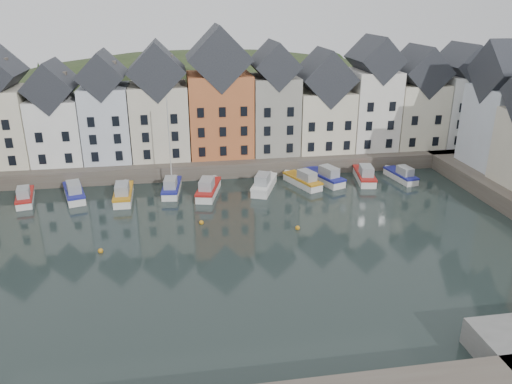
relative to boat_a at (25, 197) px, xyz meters
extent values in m
plane|color=black|center=(24.53, -17.61, -0.67)|extent=(260.00, 260.00, 0.00)
cube|color=#4D443B|center=(24.53, 12.39, 0.33)|extent=(90.00, 16.00, 2.00)
ellipsoid|color=#243219|center=(24.53, 38.39, -18.67)|extent=(153.60, 70.40, 64.00)
sphere|color=black|center=(10.59, 33.32, 8.03)|extent=(5.77, 5.77, 5.77)
sphere|color=black|center=(49.39, 43.14, 7.44)|extent=(5.27, 5.27, 5.27)
sphere|color=black|center=(56.35, 36.59, 7.21)|extent=(5.07, 5.07, 5.07)
sphere|color=black|center=(38.81, 37.58, 7.14)|extent=(5.01, 5.01, 5.01)
sphere|color=black|center=(-13.14, 39.00, 5.90)|extent=(3.94, 3.94, 3.94)
sphere|color=black|center=(52.86, 42.64, 7.38)|extent=(5.21, 5.21, 5.21)
sphere|color=black|center=(26.52, 41.03, 7.65)|extent=(5.45, 5.45, 5.45)
sphere|color=black|center=(62.33, 30.70, 6.53)|extent=(4.49, 4.49, 4.49)
cube|color=#EBE3C5|center=(-4.64, 10.39, 6.36)|extent=(7.67, 8.00, 10.07)
cube|color=white|center=(2.63, 10.39, 5.63)|extent=(6.56, 8.00, 8.61)
cube|color=#22242A|center=(2.63, 10.39, 11.56)|extent=(6.56, 8.16, 6.56)
cube|color=silver|center=(9.16, 10.39, 6.33)|extent=(6.20, 8.00, 10.02)
cube|color=#22242A|center=(9.16, 10.39, 12.88)|extent=(6.20, 8.16, 6.20)
cube|color=beige|center=(16.26, 10.39, 6.36)|extent=(7.70, 8.00, 10.08)
cube|color=#22242A|center=(16.26, 10.39, 13.31)|extent=(7.70, 8.16, 7.70)
cube|color=#BF6436|center=(24.60, 10.39, 6.97)|extent=(8.69, 8.00, 11.28)
cube|color=#22242A|center=(24.60, 10.39, 14.76)|extent=(8.69, 8.16, 8.69)
cube|color=gray|center=(32.31, 10.39, 6.72)|extent=(6.43, 8.00, 10.78)
cube|color=#22242A|center=(32.31, 10.39, 13.70)|extent=(6.43, 8.16, 6.43)
cube|color=beige|center=(39.61, 10.39, 5.60)|extent=(7.88, 8.00, 8.56)
cube|color=#22242A|center=(39.61, 10.39, 11.83)|extent=(7.88, 8.16, 7.88)
cube|color=white|center=(46.95, 10.39, 6.96)|extent=(6.50, 8.00, 11.27)
cube|color=#22242A|center=(46.95, 10.39, 14.21)|extent=(6.50, 8.16, 6.50)
cube|color=#EBE3C5|center=(53.96, 10.39, 5.99)|extent=(7.23, 8.00, 9.32)
cube|color=#22242A|center=(53.96, 10.39, 12.44)|extent=(7.23, 8.16, 7.23)
cube|color=white|center=(60.82, 10.39, 6.49)|extent=(6.18, 8.00, 10.32)
cube|color=#22242A|center=(60.82, 10.39, 13.17)|extent=(6.18, 8.16, 6.18)
cube|color=silver|center=(60.53, -1.35, 6.52)|extent=(7.47, 8.00, 10.38)
cube|color=#22242A|center=(60.53, -1.35, 13.69)|extent=(7.62, 8.00, 8.00)
sphere|color=#C07E16|center=(20.53, -9.61, -0.52)|extent=(0.50, 0.50, 0.50)
sphere|color=#C07E16|center=(30.53, -12.61, -0.52)|extent=(0.50, 0.50, 0.50)
sphere|color=#C07E16|center=(10.53, -14.61, -0.52)|extent=(0.50, 0.50, 0.50)
cube|color=silver|center=(-0.04, 0.18, -0.34)|extent=(2.81, 6.01, 1.06)
cube|color=#A61B17|center=(-0.04, 0.18, 0.24)|extent=(2.92, 6.14, 0.24)
cube|color=gray|center=(0.13, -0.67, 0.82)|extent=(1.77, 2.53, 1.16)
cube|color=silver|center=(5.57, 0.58, -0.30)|extent=(3.60, 6.74, 1.18)
cube|color=navy|center=(5.57, 0.58, 0.35)|extent=(3.73, 6.89, 0.27)
cube|color=gray|center=(5.83, -0.36, 0.99)|extent=(2.14, 2.89, 1.29)
cube|color=silver|center=(11.60, -0.87, -0.29)|extent=(2.09, 6.64, 1.21)
cube|color=#C07E16|center=(11.60, -0.87, 0.37)|extent=(2.20, 6.77, 0.28)
cube|color=gray|center=(11.62, -1.86, 1.03)|extent=(1.58, 2.67, 1.32)
cube|color=silver|center=(17.42, 0.49, -0.31)|extent=(2.51, 6.39, 1.14)
cube|color=navy|center=(17.42, 0.49, 0.31)|extent=(2.63, 6.53, 0.26)
cube|color=gray|center=(17.32, -0.43, 0.93)|extent=(1.71, 2.63, 1.25)
cylinder|color=silver|center=(17.48, 1.11, 5.55)|extent=(0.15, 0.15, 11.42)
cube|color=silver|center=(21.95, -0.94, -0.28)|extent=(3.62, 6.98, 1.23)
cube|color=#A61B17|center=(21.95, -0.94, 0.39)|extent=(3.76, 7.14, 0.28)
cube|color=gray|center=(21.70, -1.91, 1.05)|extent=(2.18, 2.98, 1.34)
cube|color=silver|center=(29.11, -0.34, -0.28)|extent=(4.35, 6.99, 1.23)
cube|color=silver|center=(29.11, -0.34, 0.39)|extent=(4.51, 7.15, 0.28)
cube|color=gray|center=(28.74, -1.28, 1.06)|extent=(2.45, 3.08, 1.34)
cube|color=silver|center=(34.32, 0.37, -0.31)|extent=(4.06, 6.48, 1.14)
cube|color=#C07E16|center=(34.32, 0.37, 0.31)|extent=(4.21, 6.64, 0.26)
cube|color=gray|center=(34.67, -0.50, 0.94)|extent=(2.28, 2.86, 1.25)
cube|color=silver|center=(37.49, 1.21, -0.29)|extent=(4.25, 6.91, 1.22)
cube|color=navy|center=(37.49, 1.21, 0.38)|extent=(4.40, 7.08, 0.28)
cube|color=gray|center=(37.85, 0.28, 1.04)|extent=(2.40, 3.04, 1.33)
cube|color=silver|center=(43.01, 0.87, -0.29)|extent=(3.11, 6.82, 1.21)
cube|color=#A61B17|center=(43.01, 0.87, 0.37)|extent=(3.24, 6.97, 0.27)
cube|color=gray|center=(42.83, -0.10, 1.02)|extent=(1.98, 2.86, 1.32)
cube|color=silver|center=(47.97, 0.41, -0.34)|extent=(2.63, 5.97, 1.06)
cube|color=navy|center=(47.97, 0.41, 0.24)|extent=(2.74, 6.10, 0.24)
cube|color=gray|center=(48.11, -0.45, 0.81)|extent=(1.70, 2.49, 1.15)
camera|label=1|loc=(18.50, -59.23, 22.12)|focal=35.00mm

